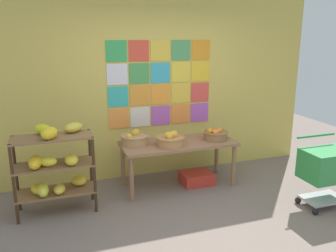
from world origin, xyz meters
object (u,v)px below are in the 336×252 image
object	(u,v)px
fruit_basket_back_left	(170,140)
shopping_cart	(327,167)
banana_shelf_unit	(54,163)
fruit_basket_right	(135,138)
produce_crate_under_table	(197,178)
display_table	(178,147)
fruit_basket_left	(215,134)

from	to	relation	value
fruit_basket_back_left	shopping_cart	distance (m)	2.01
banana_shelf_unit	fruit_basket_right	xyz separation A→B (m)	(1.08, 0.37, 0.09)
fruit_basket_right	produce_crate_under_table	bearing A→B (deg)	-9.64
display_table	shopping_cart	xyz separation A→B (m)	(1.53, -1.19, -0.05)
fruit_basket_back_left	fruit_basket_right	bearing A→B (deg)	151.76
produce_crate_under_table	shopping_cart	world-z (taller)	shopping_cart
fruit_basket_left	fruit_basket_right	distance (m)	1.16
display_table	fruit_basket_left	bearing A→B (deg)	-6.10
display_table	fruit_basket_back_left	size ratio (longest dim) A/B	4.07
fruit_basket_left	display_table	bearing A→B (deg)	173.90
banana_shelf_unit	display_table	bearing A→B (deg)	8.17
fruit_basket_back_left	shopping_cart	size ratio (longest dim) A/B	0.45
produce_crate_under_table	display_table	bearing A→B (deg)	175.41
display_table	fruit_basket_back_left	world-z (taller)	fruit_basket_back_left
display_table	shopping_cart	world-z (taller)	shopping_cart
produce_crate_under_table	fruit_basket_back_left	bearing A→B (deg)	-168.93
produce_crate_under_table	shopping_cart	bearing A→B (deg)	-43.15
fruit_basket_right	shopping_cart	xyz separation A→B (m)	(2.13, -1.32, -0.21)
banana_shelf_unit	fruit_basket_left	size ratio (longest dim) A/B	3.09
produce_crate_under_table	fruit_basket_left	bearing A→B (deg)	-7.74
display_table	fruit_basket_back_left	distance (m)	0.25
fruit_basket_back_left	fruit_basket_right	size ratio (longest dim) A/B	1.00
fruit_basket_right	shopping_cart	world-z (taller)	shopping_cart
banana_shelf_unit	display_table	size ratio (longest dim) A/B	0.68
display_table	fruit_basket_back_left	xyz separation A→B (m)	(-0.16, -0.11, 0.16)
banana_shelf_unit	shopping_cart	bearing A→B (deg)	-16.45
banana_shelf_unit	produce_crate_under_table	bearing A→B (deg)	6.35
fruit_basket_left	fruit_basket_back_left	bearing A→B (deg)	-175.82
fruit_basket_right	banana_shelf_unit	bearing A→B (deg)	-161.17
fruit_basket_back_left	fruit_basket_right	distance (m)	0.50
fruit_basket_back_left	produce_crate_under_table	size ratio (longest dim) A/B	0.88
fruit_basket_right	fruit_basket_left	bearing A→B (deg)	-9.21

